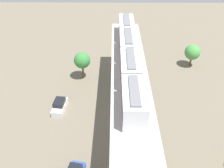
{
  "coord_description": "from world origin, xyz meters",
  "views": [
    {
      "loc": [
        -2.24,
        -30.34,
        27.78
      ],
      "look_at": [
        -2.5,
        1.64,
        5.2
      ],
      "focal_mm": 39.99,
      "sensor_mm": 36.0,
      "label": 1
    }
  ],
  "objects_px": {
    "train": "(129,56)",
    "tree_far_corner": "(192,52)",
    "parked_car_white": "(60,106)",
    "tree_near_viaduct": "(82,60)"
  },
  "relations": [
    {
      "from": "train",
      "to": "parked_car_white",
      "type": "xyz_separation_m",
      "value": [
        -11.28,
        -0.08,
        -9.45
      ]
    },
    {
      "from": "parked_car_white",
      "to": "tree_far_corner",
      "type": "xyz_separation_m",
      "value": [
        25.44,
        14.45,
        2.51
      ]
    },
    {
      "from": "train",
      "to": "tree_far_corner",
      "type": "bearing_deg",
      "value": 45.44
    },
    {
      "from": "tree_near_viaduct",
      "to": "train",
      "type": "bearing_deg",
      "value": -49.06
    },
    {
      "from": "tree_far_corner",
      "to": "parked_car_white",
      "type": "bearing_deg",
      "value": -150.4
    },
    {
      "from": "train",
      "to": "tree_far_corner",
      "type": "height_order",
      "value": "train"
    },
    {
      "from": "train",
      "to": "tree_near_viaduct",
      "type": "bearing_deg",
      "value": 130.94
    },
    {
      "from": "tree_near_viaduct",
      "to": "tree_far_corner",
      "type": "bearing_deg",
      "value": 12.05
    },
    {
      "from": "tree_near_viaduct",
      "to": "tree_far_corner",
      "type": "relative_size",
      "value": 1.13
    },
    {
      "from": "train",
      "to": "tree_near_viaduct",
      "type": "height_order",
      "value": "train"
    }
  ]
}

